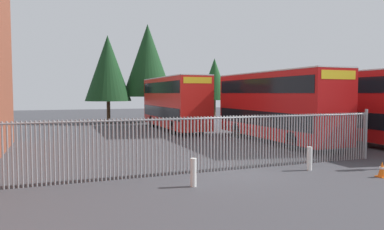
{
  "coord_description": "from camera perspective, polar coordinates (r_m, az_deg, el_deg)",
  "views": [
    {
      "loc": [
        -6.44,
        -12.8,
        3.1
      ],
      "look_at": [
        0.0,
        4.0,
        2.0
      ],
      "focal_mm": 33.56,
      "sensor_mm": 36.0,
      "label": 1
    }
  ],
  "objects": [
    {
      "name": "ground_plane",
      "position": [
        21.99,
        -3.74,
        -4.61
      ],
      "size": [
        100.0,
        100.0,
        0.0
      ],
      "primitive_type": "plane",
      "color": "#3D3D42"
    },
    {
      "name": "tree_short_side",
      "position": [
        38.95,
        -7.05,
        8.58
      ],
      "size": [
        5.37,
        5.37,
        10.42
      ],
      "color": "#4C3823",
      "rests_on": "ground"
    },
    {
      "name": "double_decker_bus_behind_fence_left",
      "position": [
        23.29,
        13.07,
        1.74
      ],
      "size": [
        2.54,
        10.81,
        4.42
      ],
      "color": "red",
      "rests_on": "ground"
    },
    {
      "name": "bollard_near_left",
      "position": [
        12.02,
        0.23,
        -9.12
      ],
      "size": [
        0.2,
        0.2,
        0.95
      ],
      "primitive_type": "cylinder",
      "color": "silver",
      "rests_on": "ground"
    },
    {
      "name": "double_decker_bus_near_gate",
      "position": [
        23.67,
        26.98,
        1.48
      ],
      "size": [
        2.54,
        10.81,
        4.42
      ],
      "color": "red",
      "rests_on": "ground"
    },
    {
      "name": "double_decker_bus_behind_fence_right",
      "position": [
        30.18,
        -2.91,
        2.21
      ],
      "size": [
        2.54,
        10.81,
        4.42
      ],
      "color": "red",
      "rests_on": "ground"
    },
    {
      "name": "traffic_cone_by_gate",
      "position": [
        15.11,
        27.97,
        -7.64
      ],
      "size": [
        0.34,
        0.34,
        0.59
      ],
      "color": "orange",
      "rests_on": "ground"
    },
    {
      "name": "palisade_fence",
      "position": [
        14.23,
        3.82,
        -4.26
      ],
      "size": [
        15.73,
        0.14,
        2.35
      ],
      "color": "gray",
      "rests_on": "ground"
    },
    {
      "name": "tree_mid_row",
      "position": [
        46.0,
        3.58,
        5.68
      ],
      "size": [
        3.7,
        3.7,
        7.51
      ],
      "color": "#4C3823",
      "rests_on": "ground"
    },
    {
      "name": "tree_tall_back",
      "position": [
        37.74,
        -13.22,
        7.24
      ],
      "size": [
        4.66,
        4.66,
        8.96
      ],
      "color": "#4C3823",
      "rests_on": "ground"
    },
    {
      "name": "bollard_center_front",
      "position": [
        15.25,
        18.16,
        -6.59
      ],
      "size": [
        0.2,
        0.2,
        0.95
      ],
      "primitive_type": "cylinder",
      "color": "silver",
      "rests_on": "ground"
    }
  ]
}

